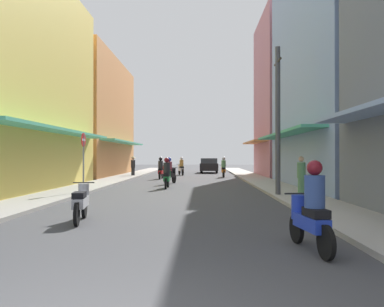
# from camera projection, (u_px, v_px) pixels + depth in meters

# --- Properties ---
(ground_plane) EXTENTS (106.90, 106.90, 0.00)m
(ground_plane) POSITION_uv_depth(u_px,v_px,m) (184.00, 184.00, 23.58)
(ground_plane) COLOR #424244
(sidewalk_left) EXTENTS (1.99, 56.59, 0.12)m
(sidewalk_left) POSITION_uv_depth(u_px,v_px,m) (104.00, 182.00, 23.70)
(sidewalk_left) COLOR #9E9991
(sidewalk_left) RESTS_ON ground
(sidewalk_right) EXTENTS (1.99, 56.59, 0.12)m
(sidewalk_right) POSITION_uv_depth(u_px,v_px,m) (265.00, 183.00, 23.45)
(sidewalk_right) COLOR #ADA89E
(sidewalk_right) RESTS_ON ground
(building_left_far) EXTENTS (7.05, 13.87, 9.67)m
(building_left_far) POSITION_uv_depth(u_px,v_px,m) (83.00, 118.00, 32.74)
(building_left_far) COLOR #D88C4C
(building_left_far) RESTS_ON ground
(building_right_mid) EXTENTS (7.05, 12.57, 12.95)m
(building_right_mid) POSITION_uv_depth(u_px,v_px,m) (352.00, 63.00, 20.31)
(building_right_mid) COLOR #8CA5CC
(building_right_mid) RESTS_ON ground
(building_right_far) EXTENTS (7.05, 8.59, 12.95)m
(building_right_far) POSITION_uv_depth(u_px,v_px,m) (298.00, 97.00, 31.85)
(building_right_far) COLOR #B7727F
(building_right_far) RESTS_ON ground
(motorbike_blue) EXTENTS (0.55, 1.80, 1.58)m
(motorbike_blue) POSITION_uv_depth(u_px,v_px,m) (311.00, 211.00, 6.78)
(motorbike_blue) COLOR black
(motorbike_blue) RESTS_ON ground
(motorbike_green) EXTENTS (0.55, 1.81, 1.58)m
(motorbike_green) POSITION_uv_depth(u_px,v_px,m) (167.00, 175.00, 20.14)
(motorbike_green) COLOR black
(motorbike_green) RESTS_ON ground
(motorbike_red) EXTENTS (0.55, 1.81, 1.58)m
(motorbike_red) POSITION_uv_depth(u_px,v_px,m) (161.00, 169.00, 28.38)
(motorbike_red) COLOR black
(motorbike_red) RESTS_ON ground
(motorbike_orange) EXTENTS (0.55, 1.81, 1.58)m
(motorbike_orange) POSITION_uv_depth(u_px,v_px,m) (223.00, 168.00, 30.61)
(motorbike_orange) COLOR black
(motorbike_orange) RESTS_ON ground
(motorbike_silver) EXTENTS (0.57, 1.80, 0.96)m
(motorbike_silver) POSITION_uv_depth(u_px,v_px,m) (81.00, 202.00, 9.87)
(motorbike_silver) COLOR black
(motorbike_silver) RESTS_ON ground
(motorbike_black) EXTENTS (0.71, 1.76, 1.58)m
(motorbike_black) POSITION_uv_depth(u_px,v_px,m) (170.00, 172.00, 23.34)
(motorbike_black) COLOR black
(motorbike_black) RESTS_ON ground
(motorbike_white) EXTENTS (0.70, 1.76, 1.58)m
(motorbike_white) POSITION_uv_depth(u_px,v_px,m) (181.00, 167.00, 34.05)
(motorbike_white) COLOR black
(motorbike_white) RESTS_ON ground
(parked_car) EXTENTS (1.84, 4.13, 1.45)m
(parked_car) POSITION_uv_depth(u_px,v_px,m) (209.00, 165.00, 39.02)
(parked_car) COLOR black
(parked_car) RESTS_ON ground
(pedestrian_crossing) EXTENTS (0.34, 0.34, 1.64)m
(pedestrian_crossing) POSITION_uv_depth(u_px,v_px,m) (301.00, 176.00, 16.08)
(pedestrian_crossing) COLOR #598C59
(pedestrian_crossing) RESTS_ON ground
(pedestrian_far) EXTENTS (0.44, 0.44, 1.66)m
(pedestrian_far) POSITION_uv_depth(u_px,v_px,m) (133.00, 165.00, 31.47)
(pedestrian_far) COLOR #262628
(pedestrian_far) RESTS_ON ground
(utility_pole) EXTENTS (0.20, 1.20, 6.03)m
(utility_pole) POSITION_uv_depth(u_px,v_px,m) (278.00, 120.00, 15.68)
(utility_pole) COLOR #4C4C4F
(utility_pole) RESTS_ON ground
(street_sign_no_entry) EXTENTS (0.07, 0.60, 2.65)m
(street_sign_no_entry) POSITION_uv_depth(u_px,v_px,m) (83.00, 155.00, 16.80)
(street_sign_no_entry) COLOR gray
(street_sign_no_entry) RESTS_ON ground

